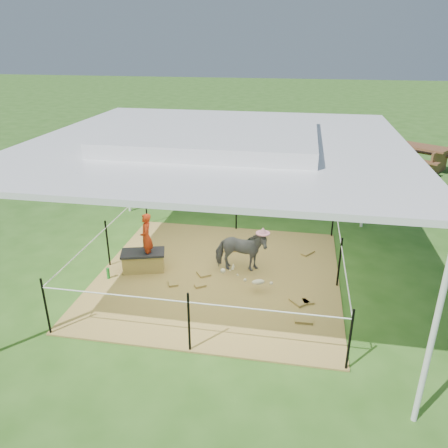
% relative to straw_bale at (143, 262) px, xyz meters
% --- Properties ---
extents(ground, '(90.00, 90.00, 0.00)m').
position_rel_straw_bale_xyz_m(ground, '(1.50, 0.06, -0.21)').
color(ground, '#2D5919').
rests_on(ground, ground).
extents(hay_patch, '(4.60, 4.60, 0.03)m').
position_rel_straw_bale_xyz_m(hay_patch, '(1.50, 0.06, -0.19)').
color(hay_patch, brown).
rests_on(hay_patch, ground).
extents(canopy_tent, '(6.30, 6.30, 2.90)m').
position_rel_straw_bale_xyz_m(canopy_tent, '(1.50, 0.06, 2.49)').
color(canopy_tent, silver).
rests_on(canopy_tent, ground).
extents(rope_fence, '(4.54, 4.54, 1.00)m').
position_rel_straw_bale_xyz_m(rope_fence, '(1.50, 0.06, 0.44)').
color(rope_fence, black).
rests_on(rope_fence, ground).
extents(straw_bale, '(0.87, 0.60, 0.35)m').
position_rel_straw_bale_xyz_m(straw_bale, '(0.00, 0.00, 0.00)').
color(straw_bale, olive).
rests_on(straw_bale, hay_patch).
extents(dark_cloth, '(0.93, 0.66, 0.04)m').
position_rel_straw_bale_xyz_m(dark_cloth, '(0.00, 0.00, 0.20)').
color(dark_cloth, black).
rests_on(dark_cloth, straw_bale).
extents(woman, '(0.31, 0.39, 0.95)m').
position_rel_straw_bale_xyz_m(woman, '(0.10, 0.00, 0.65)').
color(woman, red).
rests_on(woman, straw_bale).
extents(green_bottle, '(0.08, 0.08, 0.22)m').
position_rel_straw_bale_xyz_m(green_bottle, '(-0.55, -0.45, -0.07)').
color(green_bottle, '#1A7925').
rests_on(green_bottle, hay_patch).
extents(pony, '(1.05, 0.53, 0.86)m').
position_rel_straw_bale_xyz_m(pony, '(1.90, 0.30, 0.25)').
color(pony, '#525257').
rests_on(pony, hay_patch).
extents(pink_hat, '(0.27, 0.27, 0.12)m').
position_rel_straw_bale_xyz_m(pink_hat, '(1.90, 0.30, 0.75)').
color(pink_hat, pink).
rests_on(pink_hat, pony).
extents(foal, '(0.87, 0.67, 0.43)m').
position_rel_straw_bale_xyz_m(foal, '(2.32, -0.40, 0.04)').
color(foal, beige).
rests_on(foal, hay_patch).
extents(trash_barrel, '(0.61, 0.61, 0.89)m').
position_rel_straw_bale_xyz_m(trash_barrel, '(4.77, 5.68, 0.24)').
color(trash_barrel, blue).
rests_on(trash_barrel, ground).
extents(picnic_table_near, '(1.92, 1.50, 0.74)m').
position_rel_straw_bale_xyz_m(picnic_table_near, '(3.11, 8.76, 0.16)').
color(picnic_table_near, '#522E1C').
rests_on(picnic_table_near, ground).
extents(picnic_table_far, '(2.53, 2.38, 0.85)m').
position_rel_straw_bale_xyz_m(picnic_table_far, '(6.88, 8.68, 0.22)').
color(picnic_table_far, brown).
rests_on(picnic_table_far, ground).
extents(distant_person, '(0.75, 0.66, 1.29)m').
position_rel_straw_bale_xyz_m(distant_person, '(4.19, 8.09, 0.44)').
color(distant_person, '#2D69AB').
rests_on(distant_person, ground).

